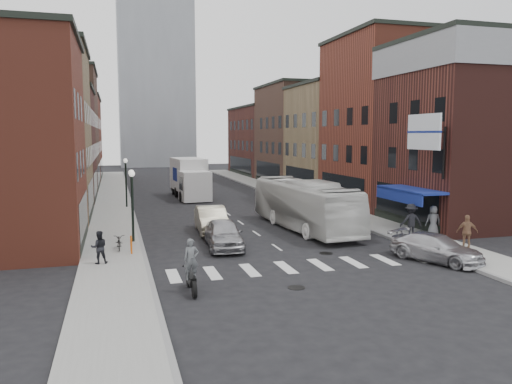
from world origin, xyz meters
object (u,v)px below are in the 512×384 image
billboard_sign (425,133)px  ped_right_a (411,221)px  ped_left_solo (99,247)px  bike_rack (131,245)px  sedan_left_far (211,220)px  box_truck (190,179)px  sedan_left_near (224,234)px  curb_car (436,248)px  parked_bicycle (119,242)px  streetlamp_far (126,173)px  ped_right_c (433,221)px  motorcycle_rider (191,268)px  ped_right_b (467,232)px  transit_bus (304,205)px  streetlamp_near (132,192)px

billboard_sign → ped_right_a: (-0.61, 0.14, -5.00)m
ped_left_solo → bike_rack: bearing=-134.6°
billboard_sign → sedan_left_far: bearing=153.8°
box_truck → sedan_left_near: box_truck is taller
curb_car → parked_bicycle: (-14.57, 6.16, -0.10)m
bike_rack → ped_right_a: ped_right_a is taller
sedan_left_far → ped_right_a: size_ratio=2.48×
ped_left_solo → ped_right_a: bearing=178.5°
streetlamp_far → sedan_left_far: size_ratio=0.84×
sedan_left_near → ped_right_a: (10.77, -0.96, 0.36)m
parked_bicycle → ped_right_c: ped_right_c is taller
ped_right_a → parked_bicycle: bearing=3.7°
bike_rack → ped_left_solo: bearing=-129.1°
motorcycle_rider → ped_right_b: (14.75, 2.85, 0.05)m
streetlamp_far → ped_right_c: 24.23m
parked_bicycle → box_truck: bearing=71.9°
motorcycle_rider → box_truck: bearing=82.3°
curb_car → sedan_left_far: bearing=107.3°
ped_right_a → transit_bus: bearing=-37.1°
sedan_left_near → ped_right_b: bearing=-14.7°
box_truck → sedan_left_near: (-1.49, -22.00, -1.09)m
box_truck → motorcycle_rider: bearing=-102.1°
sedan_left_far → ped_right_a: bearing=-23.3°
ped_left_solo → transit_bus: bearing=-159.5°
bike_rack → ped_right_a: size_ratio=0.41×
parked_bicycle → ped_right_a: 16.24m
streetlamp_far → transit_bus: (10.73, -12.48, -1.32)m
sedan_left_near → ped_right_a: ped_right_a is taller
transit_bus → sedan_left_far: (-5.94, 0.48, -0.78)m
ped_right_b → streetlamp_near: bearing=6.4°
ped_right_b → sedan_left_near: bearing=8.7°
bike_rack → transit_bus: 11.76m
billboard_sign → ped_right_c: (1.01, 0.34, -5.10)m
sedan_left_near → curb_car: (9.18, -5.53, -0.12)m
streetlamp_far → parked_bicycle: size_ratio=2.69×
motorcycle_rider → ped_right_a: size_ratio=1.07×
sedan_left_near → curb_car: size_ratio=1.00×
billboard_sign → sedan_left_near: size_ratio=0.82×
bike_rack → motorcycle_rider: motorcycle_rider is taller
ped_left_solo → ped_right_c: ped_right_c is taller
transit_bus → sedan_left_far: transit_bus is taller
billboard_sign → ped_right_b: billboard_sign is taller
streetlamp_near → sedan_left_near: 5.62m
curb_car → ped_right_b: (2.77, 1.30, 0.39)m
streetlamp_far → box_truck: bearing=42.6°
curb_car → ped_right_c: ped_right_c is taller
billboard_sign → ped_left_solo: bearing=-176.7°
sedan_left_far → ped_right_a: ped_right_a is taller
sedan_left_far → parked_bicycle: size_ratio=3.20×
bike_rack → sedan_left_far: (4.99, 4.70, 0.26)m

